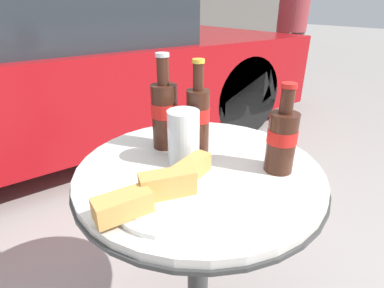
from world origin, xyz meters
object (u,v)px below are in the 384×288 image
at_px(cola_bottle_left, 165,112).
at_px(lunch_plate_near, 166,192).
at_px(parked_car, 66,70).
at_px(cola_bottle_right, 282,138).
at_px(drinking_glass, 184,140).
at_px(cola_bottle_center, 198,117).
at_px(bistro_table, 198,228).
at_px(pedestrian, 293,18).

xyz_separation_m(cola_bottle_left, lunch_plate_near, (-0.14, -0.23, -0.08)).
bearing_deg(parked_car, cola_bottle_right, -91.39).
distance_m(cola_bottle_left, lunch_plate_near, 0.28).
xyz_separation_m(cola_bottle_right, parked_car, (0.05, 2.15, -0.20)).
bearing_deg(drinking_glass, cola_bottle_center, 26.78).
relative_size(cola_bottle_left, drinking_glass, 1.86).
height_order(bistro_table, cola_bottle_left, cola_bottle_left).
xyz_separation_m(cola_bottle_right, pedestrian, (2.56, 1.92, 0.12)).
bearing_deg(parked_car, bistro_table, -95.61).
xyz_separation_m(bistro_table, drinking_glass, (-0.02, 0.04, 0.27)).
distance_m(bistro_table, cola_bottle_center, 0.31).
distance_m(cola_bottle_center, lunch_plate_near, 0.26).
distance_m(lunch_plate_near, parked_car, 2.13).
distance_m(cola_bottle_center, parked_car, 1.97).
bearing_deg(cola_bottle_center, cola_bottle_right, -64.90).
relative_size(bistro_table, cola_bottle_right, 3.33).
bearing_deg(pedestrian, bistro_table, -146.44).
relative_size(cola_bottle_left, cola_bottle_right, 1.20).
distance_m(cola_bottle_right, parked_car, 2.16).
height_order(bistro_table, cola_bottle_center, cola_bottle_center).
relative_size(drinking_glass, pedestrian, 0.09).
xyz_separation_m(drinking_glass, lunch_plate_near, (-0.12, -0.11, -0.04)).
xyz_separation_m(bistro_table, cola_bottle_center, (0.05, 0.07, 0.30)).
xyz_separation_m(bistro_table, cola_bottle_right, (0.15, -0.13, 0.29)).
bearing_deg(cola_bottle_right, drinking_glass, 135.12).
xyz_separation_m(cola_bottle_center, lunch_plate_near, (-0.20, -0.15, -0.08)).
xyz_separation_m(cola_bottle_left, cola_bottle_right, (0.15, -0.28, -0.02)).
bearing_deg(cola_bottle_left, lunch_plate_near, -121.51).
xyz_separation_m(cola_bottle_right, drinking_glass, (-0.17, 0.17, -0.02)).
relative_size(cola_bottle_left, pedestrian, 0.16).
height_order(bistro_table, parked_car, parked_car).
bearing_deg(cola_bottle_right, lunch_plate_near, 169.99).
bearing_deg(drinking_glass, cola_bottle_right, -44.88).
distance_m(bistro_table, pedestrian, 3.28).
bearing_deg(parked_car, drinking_glass, -96.31).
height_order(cola_bottle_left, cola_bottle_right, cola_bottle_left).
height_order(lunch_plate_near, pedestrian, pedestrian).
relative_size(parked_car, pedestrian, 2.37).
distance_m(cola_bottle_left, cola_bottle_center, 0.09).
distance_m(cola_bottle_center, pedestrian, 3.17).
height_order(cola_bottle_right, pedestrian, pedestrian).
bearing_deg(parked_car, pedestrian, -5.14).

